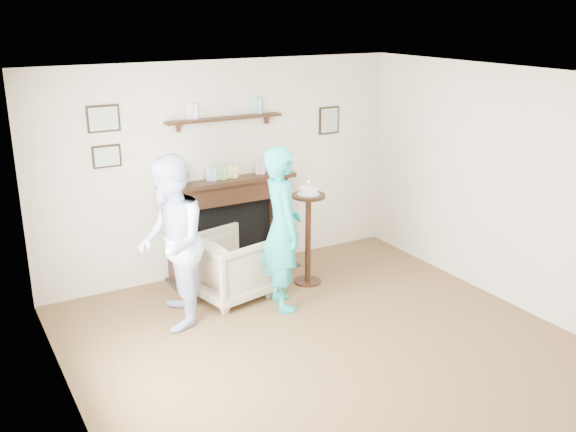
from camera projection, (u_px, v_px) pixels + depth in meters
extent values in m
plane|color=brown|center=(341.00, 359.00, 5.84)|extent=(5.00, 5.00, 0.00)
cube|color=beige|center=(224.00, 169.00, 7.52)|extent=(4.50, 0.04, 2.50)
cube|color=beige|center=(73.00, 283.00, 4.39)|extent=(0.04, 5.00, 2.50)
cube|color=beige|center=(528.00, 193.00, 6.51)|extent=(0.04, 5.00, 2.50)
cube|color=silver|center=(349.00, 80.00, 5.06)|extent=(4.50, 5.00, 0.04)
cube|color=black|center=(176.00, 237.00, 7.34)|extent=(0.18, 0.20, 1.10)
cube|color=black|center=(277.00, 219.00, 7.96)|extent=(0.18, 0.20, 1.10)
cube|color=black|center=(228.00, 193.00, 7.52)|extent=(1.50, 0.20, 0.24)
cube|color=black|center=(227.00, 235.00, 7.74)|extent=(1.14, 0.06, 0.86)
cube|color=#302D2B|center=(234.00, 272.00, 7.72)|extent=(1.60, 0.44, 0.03)
cube|color=black|center=(229.00, 181.00, 7.45)|extent=(1.68, 0.26, 0.05)
cube|color=black|center=(225.00, 118.00, 7.27)|extent=(1.40, 0.15, 0.03)
cube|color=black|center=(103.00, 119.00, 6.65)|extent=(0.34, 0.03, 0.28)
cube|color=black|center=(107.00, 156.00, 6.77)|extent=(0.30, 0.03, 0.24)
cube|color=black|center=(329.00, 120.00, 8.05)|extent=(0.28, 0.03, 0.34)
cube|color=black|center=(177.00, 177.00, 7.11)|extent=(0.16, 0.09, 0.22)
cylinder|color=white|center=(179.00, 177.00, 7.07)|extent=(0.11, 0.01, 0.11)
sphere|color=#2E8B39|center=(277.00, 168.00, 7.72)|extent=(0.12, 0.12, 0.12)
imported|color=tan|center=(232.00, 296.00, 7.11)|extent=(0.93, 0.92, 0.72)
imported|color=#A9BFD4|center=(176.00, 323.00, 6.50)|extent=(0.89, 1.00, 1.73)
imported|color=#20B1B8|center=(282.00, 305.00, 6.90)|extent=(0.54, 0.71, 1.74)
cylinder|color=black|center=(308.00, 281.00, 7.47)|extent=(0.31, 0.31, 0.02)
cylinder|color=black|center=(308.00, 240.00, 7.31)|extent=(0.07, 0.07, 1.01)
cylinder|color=black|center=(308.00, 196.00, 7.15)|extent=(0.38, 0.38, 0.03)
cylinder|color=silver|center=(308.00, 194.00, 7.14)|extent=(0.26, 0.26, 0.01)
cylinder|color=white|center=(309.00, 191.00, 7.13)|extent=(0.20, 0.20, 0.07)
cylinder|color=beige|center=(309.00, 185.00, 7.11)|extent=(0.01, 0.01, 0.06)
sphere|color=orange|center=(309.00, 182.00, 7.10)|extent=(0.02, 0.02, 0.02)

